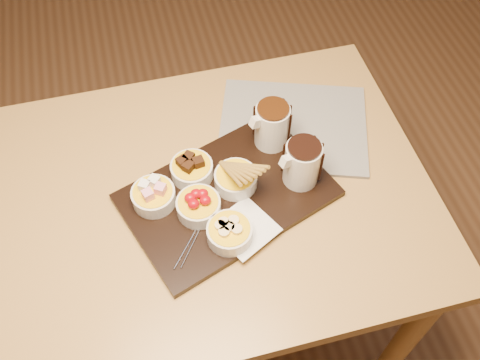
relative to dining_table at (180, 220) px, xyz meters
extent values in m
plane|color=brown|center=(0.00, 0.00, -0.65)|extent=(5.00, 5.00, 0.00)
cube|color=#AD8340|center=(0.00, 0.00, 0.08)|extent=(1.20, 0.80, 0.04)
cylinder|color=#AD8340|center=(-0.54, 0.34, -0.30)|extent=(0.06, 0.06, 0.71)
cylinder|color=#AD8340|center=(0.54, 0.34, -0.30)|extent=(0.06, 0.06, 0.71)
cylinder|color=#AD8340|center=(0.54, -0.34, -0.30)|extent=(0.06, 0.06, 0.71)
cube|color=black|center=(0.12, -0.03, 0.11)|extent=(0.53, 0.44, 0.02)
cube|color=white|center=(0.13, -0.13, 0.12)|extent=(0.16, 0.16, 0.00)
cylinder|color=silver|center=(-0.05, -0.01, 0.14)|extent=(0.10, 0.10, 0.04)
cylinder|color=silver|center=(0.05, 0.04, 0.14)|extent=(0.10, 0.10, 0.04)
cylinder|color=silver|center=(0.04, -0.06, 0.14)|extent=(0.10, 0.10, 0.04)
cylinder|color=silver|center=(0.14, -0.01, 0.14)|extent=(0.10, 0.10, 0.04)
cylinder|color=silver|center=(0.09, -0.14, 0.14)|extent=(0.10, 0.10, 0.04)
cylinder|color=silver|center=(0.29, -0.03, 0.17)|extent=(0.11, 0.11, 0.11)
cylinder|color=silver|center=(0.26, 0.10, 0.17)|extent=(0.11, 0.11, 0.11)
cube|color=beige|center=(0.33, 0.14, 0.10)|extent=(0.45, 0.40, 0.01)
camera|label=1|loc=(-0.03, -0.70, 1.15)|focal=40.00mm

